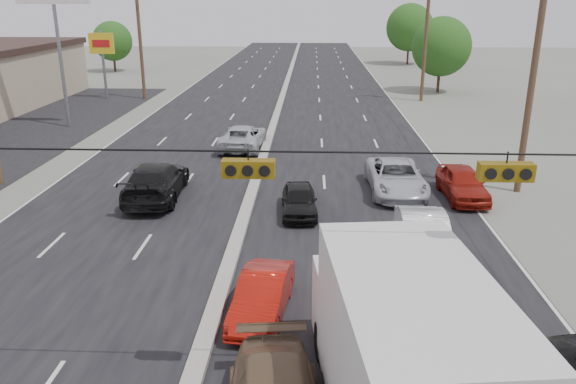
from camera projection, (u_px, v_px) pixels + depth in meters
The scene contains 19 objects.
road_surface at pixel (274, 123), 41.22m from camera, with size 20.00×160.00×0.02m, color black.
center_median at pixel (274, 122), 41.19m from camera, with size 0.50×160.00×0.20m, color gray.
parking_lot at pixel (14, 136), 37.18m from camera, with size 10.00×42.00×0.02m, color black.
utility_pole_left_c at pixel (140, 41), 49.51m from camera, with size 1.60×0.30×10.00m.
utility_pole_right_b at pixel (532, 83), 24.89m from camera, with size 1.60×0.30×10.00m.
utility_pole_right_c at pixel (425, 42), 48.51m from camera, with size 1.60×0.30×10.00m.
traffic_signals at pixel (243, 166), 11.04m from camera, with size 25.00×0.30×0.54m.
pole_sign_far at pixel (102, 49), 49.88m from camera, with size 2.20×0.25×6.00m.
tree_left_far at pixel (112, 41), 69.24m from camera, with size 4.80×4.80×6.12m.
tree_right_mid at pixel (441, 47), 53.38m from camera, with size 5.60×5.60×7.14m.
tree_right_far at pixel (410, 27), 76.76m from camera, with size 6.40×6.40×8.16m.
box_truck at pixel (400, 352), 11.06m from camera, with size 3.53×8.00×3.94m.
red_sedan at pixel (262, 296), 15.93m from camera, with size 1.31×3.75×1.24m, color #A8130A.
queue_car_a at pixel (299, 200), 23.54m from camera, with size 1.45×3.60×1.23m, color black.
queue_car_b at pixel (424, 237), 19.54m from camera, with size 1.60×4.59×1.51m, color silver.
queue_car_c at pixel (396, 178), 26.13m from camera, with size 2.44×5.30×1.47m, color #BABDC3.
queue_car_e at pixel (462, 183), 25.37m from camera, with size 1.70×4.23×1.44m, color maroon.
oncoming_near at pixel (156, 181), 25.36m from camera, with size 2.30×5.65×1.64m, color black.
oncoming_far at pixel (243, 137), 33.91m from camera, with size 2.37×5.13×1.43m, color #B6BABE.
Camera 1 is at (2.73, -10.56, 8.61)m, focal length 35.00 mm.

